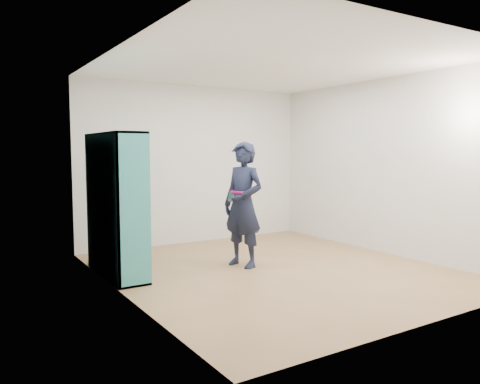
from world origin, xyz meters
TOP-DOWN VIEW (x-y plane):
  - floor at (0.00, 0.00)m, footprint 4.50×4.50m
  - ceiling at (0.00, 0.00)m, footprint 4.50×4.50m
  - wall_left at (-2.00, 0.00)m, footprint 0.02×4.50m
  - wall_right at (2.00, 0.00)m, footprint 0.02×4.50m
  - wall_back at (0.00, 2.25)m, footprint 4.00×0.02m
  - wall_front at (0.00, -2.25)m, footprint 4.00×0.02m
  - bookshelf at (-1.83, 0.84)m, footprint 0.38×1.31m
  - person at (-0.24, 0.39)m, footprint 0.56×0.69m
  - smartphone at (-0.42, 0.43)m, footprint 0.05×0.09m

SIDE VIEW (x-z plane):
  - floor at x=0.00m, z-range 0.00..0.00m
  - person at x=-0.24m, z-range 0.00..1.65m
  - bookshelf at x=-1.83m, z-range -0.03..1.72m
  - smartphone at x=-0.42m, z-range 0.86..1.00m
  - wall_left at x=-2.00m, z-range 0.00..2.60m
  - wall_right at x=2.00m, z-range 0.00..2.60m
  - wall_back at x=0.00m, z-range 0.00..2.60m
  - wall_front at x=0.00m, z-range 0.00..2.60m
  - ceiling at x=0.00m, z-range 2.60..2.60m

